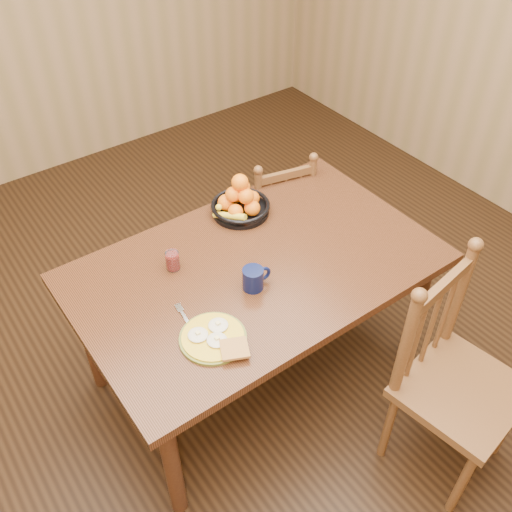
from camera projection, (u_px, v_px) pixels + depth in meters
room at (256, 147)px, 2.12m from camera, size 4.52×5.02×2.72m
dining_table at (256, 278)px, 2.58m from camera, size 1.60×1.00×0.75m
chair_far at (274, 216)px, 3.33m from camera, size 0.46×0.45×0.85m
chair_near at (454, 382)px, 2.36m from camera, size 0.53×0.52×1.04m
breakfast_plate at (214, 338)px, 2.20m from camera, size 0.26×0.30×0.04m
fork at (185, 317)px, 2.29m from camera, size 0.04×0.18×0.00m
spoon at (213, 336)px, 2.21m from camera, size 0.05×0.16×0.01m
coffee_mug at (254, 278)px, 2.39m from camera, size 0.13×0.09×0.10m
juice_glass at (173, 261)px, 2.48m from camera, size 0.06×0.06×0.09m
fruit_bowl at (240, 202)px, 2.76m from camera, size 0.29×0.29×0.22m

